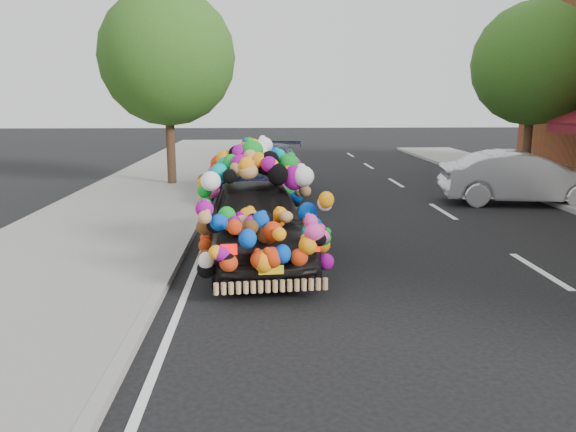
% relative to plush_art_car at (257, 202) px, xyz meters
% --- Properties ---
extents(ground, '(100.00, 100.00, 0.00)m').
position_rel_plush_art_car_xyz_m(ground, '(0.99, -0.75, -1.04)').
color(ground, black).
rests_on(ground, ground).
extents(sidewalk, '(4.00, 60.00, 0.12)m').
position_rel_plush_art_car_xyz_m(sidewalk, '(-3.31, -0.75, -0.98)').
color(sidewalk, gray).
rests_on(sidewalk, ground).
extents(kerb, '(0.15, 60.00, 0.13)m').
position_rel_plush_art_car_xyz_m(kerb, '(-1.36, -0.75, -0.98)').
color(kerb, gray).
rests_on(kerb, ground).
extents(lane_markings, '(6.00, 50.00, 0.01)m').
position_rel_plush_art_car_xyz_m(lane_markings, '(4.59, -0.75, -1.03)').
color(lane_markings, silver).
rests_on(lane_markings, ground).
extents(tree_near_sidewalk, '(4.20, 4.20, 6.13)m').
position_rel_plush_art_car_xyz_m(tree_near_sidewalk, '(-2.81, 8.75, 2.98)').
color(tree_near_sidewalk, '#332114').
rests_on(tree_near_sidewalk, ground).
extents(tree_far_b, '(4.00, 4.00, 5.90)m').
position_rel_plush_art_car_xyz_m(tree_far_b, '(8.99, 9.25, 2.85)').
color(tree_far_b, '#332114').
rests_on(tree_far_b, ground).
extents(plush_art_car, '(2.43, 4.47, 2.04)m').
position_rel_plush_art_car_xyz_m(plush_art_car, '(0.00, 0.00, 0.00)').
color(plush_art_car, black).
rests_on(plush_art_car, ground).
extents(navy_sedan, '(2.77, 5.40, 1.50)m').
position_rel_plush_art_car_xyz_m(navy_sedan, '(0.12, 6.33, -0.29)').
color(navy_sedan, black).
rests_on(navy_sedan, ground).
extents(silver_hatchback, '(4.45, 2.14, 1.41)m').
position_rel_plush_art_car_xyz_m(silver_hatchback, '(7.02, 5.19, -0.34)').
color(silver_hatchback, '#B4B5BB').
rests_on(silver_hatchback, ground).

